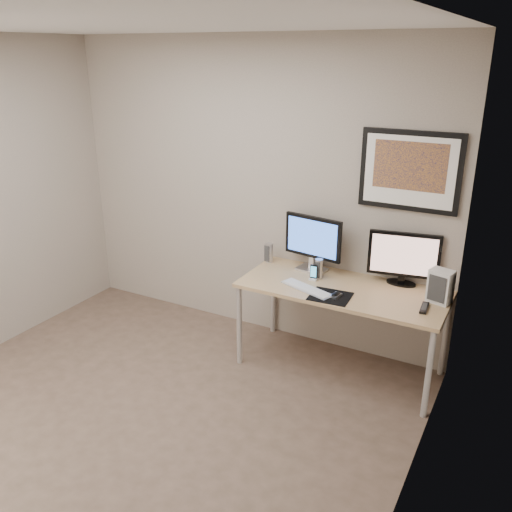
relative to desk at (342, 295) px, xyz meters
The scene contains 14 objects.
floor 1.81m from the desk, 126.53° to the right, with size 3.60×3.60×0.00m, color #4F3F31.
room 1.66m from the desk, 137.99° to the right, with size 3.60×3.60×3.60m.
desk is the anchor object (origin of this frame).
framed_art 1.07m from the desk, 43.46° to the left, with size 0.75×0.04×0.60m.
monitor_large 0.52m from the desk, 149.23° to the left, with size 0.51×0.20×0.47m.
monitor_tv 0.56m from the desk, 35.79° to the left, with size 0.54×0.16×0.43m.
speaker_left 0.80m from the desk, 164.25° to the left, with size 0.07×0.07×0.17m, color silver.
speaker_right 0.30m from the desk, 160.62° to the left, with size 0.06×0.06×0.16m, color silver.
phone_dock 0.29m from the desk, behind, with size 0.06×0.06×0.13m, color black.
keyboard 0.30m from the desk, 143.67° to the right, with size 0.46×0.12×0.02m, color #BABBBF.
mousepad 0.22m from the desk, 97.13° to the right, with size 0.30×0.27×0.00m, color black.
mouse 0.21m from the desk, 86.48° to the right, with size 0.05×0.10×0.03m, color black.
remote 0.65m from the desk, ahead, with size 0.05×0.18×0.02m, color black.
fan_unit 0.74m from the desk, ahead, with size 0.16×0.12×0.25m, color silver.
Camera 1 is at (2.23, -2.37, 2.46)m, focal length 38.00 mm.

